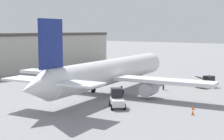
# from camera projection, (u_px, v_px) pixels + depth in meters

# --- Properties ---
(ground_plane) EXTENTS (400.00, 400.00, 0.00)m
(ground_plane) POSITION_uv_depth(u_px,v_px,m) (112.00, 92.00, 53.91)
(ground_plane) COLOR gray
(airplane) EXTENTS (38.68, 32.77, 11.09)m
(airplane) POSITION_uv_depth(u_px,v_px,m) (109.00, 72.00, 52.72)
(airplane) COLOR silver
(airplane) RESTS_ON ground_plane
(ground_crew_worker) EXTENTS (0.36, 0.36, 1.65)m
(ground_crew_worker) POSITION_uv_depth(u_px,v_px,m) (163.00, 84.00, 56.31)
(ground_crew_worker) COLOR #1E2338
(ground_crew_worker) RESTS_ON ground_plane
(baggage_tug) EXTENTS (3.40, 3.33, 2.37)m
(baggage_tug) POSITION_uv_depth(u_px,v_px,m) (117.00, 99.00, 43.43)
(baggage_tug) COLOR silver
(baggage_tug) RESTS_ON ground_plane
(belt_loader_truck) EXTENTS (3.81, 2.89, 1.98)m
(belt_loader_truck) POSITION_uv_depth(u_px,v_px,m) (206.00, 82.00, 58.90)
(belt_loader_truck) COLOR yellow
(belt_loader_truck) RESTS_ON ground_plane
(safety_cone_near) EXTENTS (0.36, 0.36, 0.55)m
(safety_cone_near) POSITION_uv_depth(u_px,v_px,m) (193.00, 107.00, 42.36)
(safety_cone_near) COLOR #EF590F
(safety_cone_near) RESTS_ON ground_plane
(safety_cone_far) EXTENTS (0.36, 0.36, 0.55)m
(safety_cone_far) POSITION_uv_depth(u_px,v_px,m) (193.00, 113.00, 39.72)
(safety_cone_far) COLOR #EF590F
(safety_cone_far) RESTS_ON ground_plane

